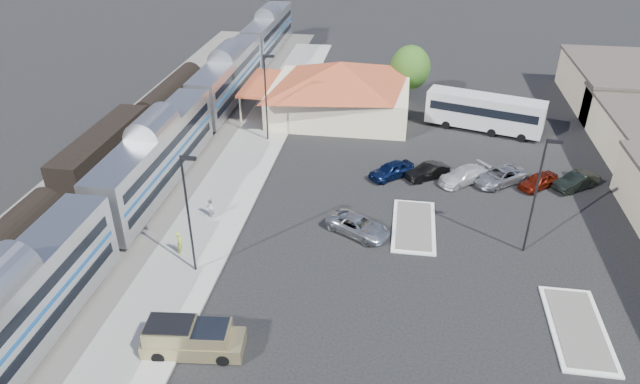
# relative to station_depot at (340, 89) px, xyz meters

# --- Properties ---
(ground) EXTENTS (280.00, 280.00, 0.00)m
(ground) POSITION_rel_station_depot_xyz_m (4.56, -24.00, -3.13)
(ground) COLOR black
(ground) RESTS_ON ground
(railbed) EXTENTS (16.00, 100.00, 0.12)m
(railbed) POSITION_rel_station_depot_xyz_m (-16.44, -16.00, -3.07)
(railbed) COLOR #4C4944
(railbed) RESTS_ON ground
(platform) EXTENTS (5.50, 92.00, 0.18)m
(platform) POSITION_rel_station_depot_xyz_m (-7.44, -18.00, -3.04)
(platform) COLOR gray
(platform) RESTS_ON ground
(passenger_train) EXTENTS (3.00, 104.00, 5.55)m
(passenger_train) POSITION_rel_station_depot_xyz_m (-13.44, -18.95, -0.26)
(passenger_train) COLOR silver
(passenger_train) RESTS_ON ground
(freight_cars) EXTENTS (2.80, 46.00, 4.00)m
(freight_cars) POSITION_rel_station_depot_xyz_m (-19.44, -17.11, -1.21)
(freight_cars) COLOR black
(freight_cars) RESTS_ON ground
(station_depot) EXTENTS (18.35, 12.24, 6.20)m
(station_depot) POSITION_rel_station_depot_xyz_m (0.00, 0.00, 0.00)
(station_depot) COLOR beige
(station_depot) RESTS_ON ground
(traffic_island_south) EXTENTS (3.30, 7.50, 0.21)m
(traffic_island_south) POSITION_rel_station_depot_xyz_m (8.56, -22.00, -3.03)
(traffic_island_south) COLOR silver
(traffic_island_south) RESTS_ON ground
(traffic_island_north) EXTENTS (3.30, 7.50, 0.21)m
(traffic_island_north) POSITION_rel_station_depot_xyz_m (18.56, -32.00, -3.03)
(traffic_island_north) COLOR silver
(traffic_island_north) RESTS_ON ground
(lamp_plat_s) EXTENTS (1.08, 0.25, 9.00)m
(lamp_plat_s) POSITION_rel_station_depot_xyz_m (-6.34, -30.00, 2.21)
(lamp_plat_s) COLOR black
(lamp_plat_s) RESTS_ON ground
(lamp_plat_n) EXTENTS (1.08, 0.25, 9.00)m
(lamp_plat_n) POSITION_rel_station_depot_xyz_m (-6.34, -8.00, 2.21)
(lamp_plat_n) COLOR black
(lamp_plat_n) RESTS_ON ground
(lamp_lot) EXTENTS (1.08, 0.25, 9.00)m
(lamp_lot) POSITION_rel_station_depot_xyz_m (16.66, -24.00, 2.21)
(lamp_lot) COLOR black
(lamp_lot) RESTS_ON ground
(tree_depot) EXTENTS (4.71, 4.71, 6.63)m
(tree_depot) POSITION_rel_station_depot_xyz_m (7.56, 6.00, 0.89)
(tree_depot) COLOR #382314
(tree_depot) RESTS_ON ground
(pickup_truck) EXTENTS (5.98, 2.68, 2.00)m
(pickup_truck) POSITION_rel_station_depot_xyz_m (-3.94, -37.23, -2.18)
(pickup_truck) COLOR #998B5E
(pickup_truck) RESTS_ON ground
(suv) EXTENTS (5.53, 4.53, 1.40)m
(suv) POSITION_rel_station_depot_xyz_m (4.31, -23.58, -2.43)
(suv) COLOR #A7AAAF
(suv) RESTS_ON ground
(coach_bus) EXTENTS (12.27, 5.94, 3.86)m
(coach_bus) POSITION_rel_station_depot_xyz_m (15.58, -2.01, -0.91)
(coach_bus) COLOR white
(coach_bus) RESTS_ON ground
(person_a) EXTENTS (0.61, 0.76, 1.80)m
(person_a) POSITION_rel_station_depot_xyz_m (-8.13, -28.31, -2.05)
(person_a) COLOR #B6C33D
(person_a) RESTS_ON platform
(person_b) EXTENTS (0.70, 0.86, 1.66)m
(person_b) POSITION_rel_station_depot_xyz_m (-7.63, -23.13, -2.12)
(person_b) COLOR silver
(person_b) RESTS_ON platform
(parked_car_a) EXTENTS (4.45, 4.20, 1.49)m
(parked_car_a) POSITION_rel_station_depot_xyz_m (6.44, -14.04, -2.39)
(parked_car_a) COLOR #0D1A42
(parked_car_a) RESTS_ON ground
(parked_car_b) EXTENTS (4.16, 3.60, 1.36)m
(parked_car_b) POSITION_rel_station_depot_xyz_m (9.64, -13.74, -2.45)
(parked_car_b) COLOR black
(parked_car_b) RESTS_ON ground
(parked_car_c) EXTENTS (5.12, 4.64, 1.43)m
(parked_car_c) POSITION_rel_station_depot_xyz_m (12.84, -14.04, -2.41)
(parked_car_c) COLOR white
(parked_car_c) RESTS_ON ground
(parked_car_d) EXTENTS (5.51, 5.01, 1.43)m
(parked_car_d) POSITION_rel_station_depot_xyz_m (16.04, -13.74, -2.42)
(parked_car_d) COLOR gray
(parked_car_d) RESTS_ON ground
(parked_car_e) EXTENTS (4.00, 3.86, 1.35)m
(parked_car_e) POSITION_rel_station_depot_xyz_m (19.24, -14.04, -2.45)
(parked_car_e) COLOR maroon
(parked_car_e) RESTS_ON ground
(parked_car_f) EXTENTS (4.45, 3.78, 1.44)m
(parked_car_f) POSITION_rel_station_depot_xyz_m (22.44, -13.74, -2.41)
(parked_car_f) COLOR black
(parked_car_f) RESTS_ON ground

